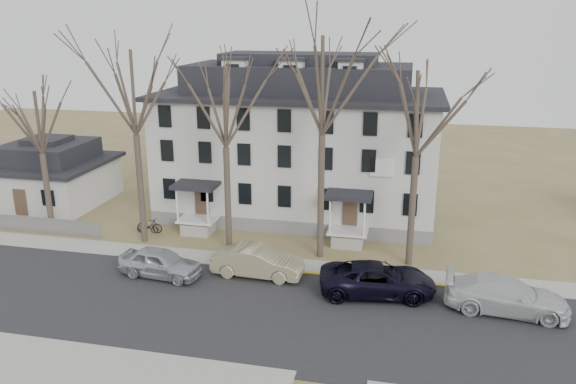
% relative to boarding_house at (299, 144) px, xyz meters
% --- Properties ---
extents(ground, '(120.00, 120.00, 0.00)m').
position_rel_boarding_house_xyz_m(ground, '(2.00, -17.95, -5.38)').
color(ground, olive).
rests_on(ground, ground).
extents(main_road, '(120.00, 10.00, 0.04)m').
position_rel_boarding_house_xyz_m(main_road, '(2.00, -15.95, -5.38)').
color(main_road, '#27272A').
rests_on(main_road, ground).
extents(far_sidewalk, '(120.00, 2.00, 0.08)m').
position_rel_boarding_house_xyz_m(far_sidewalk, '(2.00, -9.95, -5.38)').
color(far_sidewalk, '#A09F97').
rests_on(far_sidewalk, ground).
extents(near_sidewalk_left, '(20.00, 5.00, 0.08)m').
position_rel_boarding_house_xyz_m(near_sidewalk_left, '(-6.00, -22.95, -5.38)').
color(near_sidewalk_left, '#A09F97').
rests_on(near_sidewalk_left, ground).
extents(yellow_curb, '(14.00, 0.25, 0.06)m').
position_rel_boarding_house_xyz_m(yellow_curb, '(7.00, -10.85, -5.38)').
color(yellow_curb, gold).
rests_on(yellow_curb, ground).
extents(boarding_house, '(20.80, 12.36, 12.05)m').
position_rel_boarding_house_xyz_m(boarding_house, '(0.00, 0.00, 0.00)').
color(boarding_house, slate).
rests_on(boarding_house, ground).
extents(small_house, '(8.70, 8.70, 5.00)m').
position_rel_boarding_house_xyz_m(small_house, '(-20.00, -1.96, -3.13)').
color(small_house, beige).
rests_on(small_house, ground).
extents(fence, '(14.00, 0.06, 1.20)m').
position_rel_boarding_house_xyz_m(fence, '(-19.00, -8.45, -5.38)').
color(fence, gray).
rests_on(fence, ground).
extents(tree_far_left, '(8.40, 8.40, 13.72)m').
position_rel_boarding_house_xyz_m(tree_far_left, '(-9.00, -8.15, 4.96)').
color(tree_far_left, '#473B31').
rests_on(tree_far_left, ground).
extents(tree_mid_left, '(7.80, 7.80, 12.74)m').
position_rel_boarding_house_xyz_m(tree_mid_left, '(-3.00, -8.15, 4.22)').
color(tree_mid_left, '#473B31').
rests_on(tree_mid_left, ground).
extents(tree_center, '(9.00, 9.00, 14.70)m').
position_rel_boarding_house_xyz_m(tree_center, '(3.00, -8.15, 5.71)').
color(tree_center, '#473B31').
rests_on(tree_center, ground).
extents(tree_mid_right, '(7.80, 7.80, 12.74)m').
position_rel_boarding_house_xyz_m(tree_mid_right, '(8.50, -8.15, 4.22)').
color(tree_mid_right, '#473B31').
rests_on(tree_mid_right, ground).
extents(tree_bungalow, '(6.60, 6.60, 10.78)m').
position_rel_boarding_house_xyz_m(tree_bungalow, '(-16.00, -8.15, 2.74)').
color(tree_bungalow, '#473B31').
rests_on(tree_bungalow, ground).
extents(car_silver, '(5.10, 2.50, 1.67)m').
position_rel_boarding_house_xyz_m(car_silver, '(-5.58, -13.01, -4.54)').
color(car_silver, '#ADB3BA').
rests_on(car_silver, ground).
extents(car_tan, '(5.34, 2.00, 1.74)m').
position_rel_boarding_house_xyz_m(car_tan, '(-0.08, -11.76, -4.51)').
color(car_tan, '#9B926D').
rests_on(car_tan, ground).
extents(car_navy, '(6.58, 3.71, 1.73)m').
position_rel_boarding_house_xyz_m(car_navy, '(6.87, -12.59, -4.51)').
color(car_navy, black).
rests_on(car_navy, ground).
extents(car_white, '(6.28, 2.95, 1.77)m').
position_rel_boarding_house_xyz_m(car_white, '(13.40, -13.07, -4.49)').
color(car_white, silver).
rests_on(car_white, ground).
extents(bicycle_left, '(1.57, 0.67, 0.80)m').
position_rel_boarding_house_xyz_m(bicycle_left, '(-9.42, -6.82, -4.98)').
color(bicycle_left, black).
rests_on(bicycle_left, ground).
extents(bicycle_right, '(1.86, 0.60, 1.11)m').
position_rel_boarding_house_xyz_m(bicycle_right, '(-9.28, -6.76, -4.83)').
color(bicycle_right, black).
rests_on(bicycle_right, ground).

